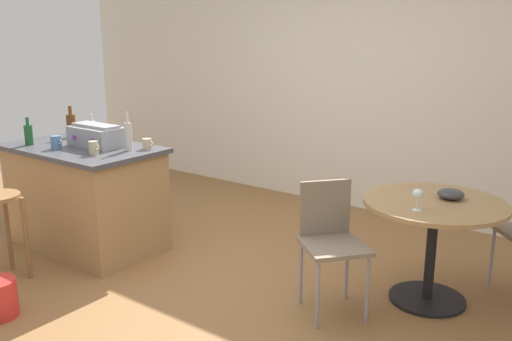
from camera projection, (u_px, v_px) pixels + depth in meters
ground_plane at (200, 281)px, 4.17m from camera, size 8.80×8.80×0.00m
back_wall at (352, 81)px, 5.71m from camera, size 8.00×0.10×2.70m
kitchen_island at (86, 196)px, 4.76m from camera, size 1.37×0.82×0.90m
dining_table at (433, 225)px, 3.72m from camera, size 0.96×0.96×0.74m
folding_chair_far at (331, 236)px, 3.64m from camera, size 0.56×0.56×0.88m
toolbox at (97, 136)px, 4.63m from camera, size 0.48×0.28×0.19m
bottle_0 at (128, 136)px, 4.45m from camera, size 0.06×0.06×0.32m
bottle_1 at (92, 130)px, 4.93m from camera, size 0.07×0.07×0.23m
bottle_2 at (29, 134)px, 4.69m from camera, size 0.07×0.07×0.24m
bottle_3 at (71, 125)px, 5.02m from camera, size 0.08×0.08×0.29m
cup_0 at (94, 148)px, 4.32m from camera, size 0.11×0.07×0.11m
cup_1 at (147, 144)px, 4.53m from camera, size 0.11×0.08×0.09m
cup_2 at (56, 142)px, 4.54m from camera, size 0.12×0.09×0.11m
wine_glass at (418, 195)px, 3.46m from camera, size 0.07×0.07×0.14m
serving_bowl at (451, 194)px, 3.72m from camera, size 0.18×0.18×0.07m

